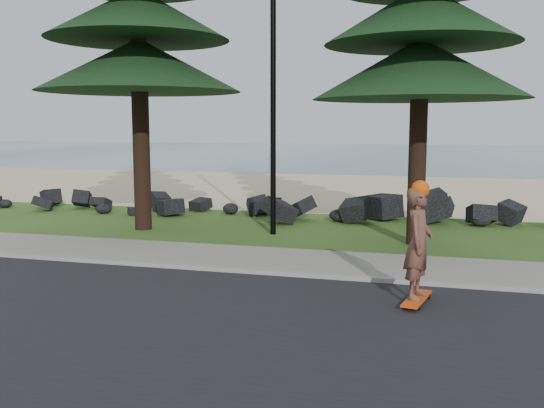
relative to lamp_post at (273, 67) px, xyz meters
name	(u,v)px	position (x,y,z in m)	size (l,w,h in m)	color
ground	(231,261)	(0.00, -3.20, -4.13)	(160.00, 160.00, 0.00)	#304D18
road	(116,334)	(0.00, -7.70, -4.12)	(160.00, 7.00, 0.02)	black
kerb	(215,269)	(0.00, -4.10, -4.08)	(160.00, 0.20, 0.10)	gray
sidewalk	(234,257)	(0.00, -3.00, -4.09)	(160.00, 2.00, 0.08)	gray
beach_sand	(343,189)	(0.00, 11.30, -4.13)	(160.00, 15.00, 0.01)	#CFBD8A
ocean	(399,153)	(0.00, 47.80, -4.13)	(160.00, 58.00, 0.01)	#385E6B
seawall_boulders	(295,220)	(0.00, 2.40, -4.13)	(60.00, 2.40, 1.10)	black
lamp_post	(273,67)	(0.00, 0.00, 0.00)	(0.25, 0.14, 8.14)	black
skateboarder	(419,244)	(3.73, -5.28, -3.18)	(0.51, 1.04, 1.89)	#E0420D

